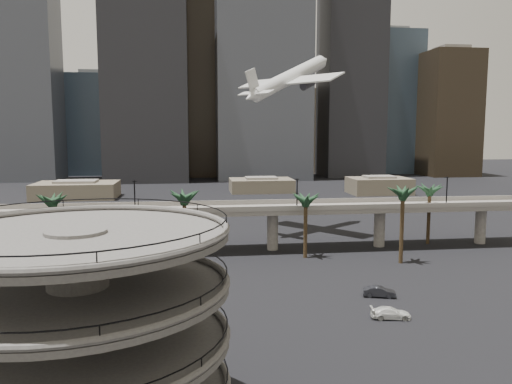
{
  "coord_description": "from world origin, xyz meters",
  "views": [
    {
      "loc": [
        -4.65,
        -40.59,
        23.28
      ],
      "look_at": [
        4.21,
        28.0,
        14.87
      ],
      "focal_mm": 35.0,
      "sensor_mm": 36.0,
      "label": 1
    }
  ],
  "objects": [
    {
      "name": "parking_ramp",
      "position": [
        -13.0,
        -4.0,
        9.84
      ],
      "size": [
        22.2,
        22.2,
        17.35
      ],
      "color": "#514D4B",
      "rests_on": "ground"
    },
    {
      "name": "overpass",
      "position": [
        0.0,
        55.0,
        7.34
      ],
      "size": [
        130.0,
        9.3,
        14.7
      ],
      "color": "slate",
      "rests_on": "ground"
    },
    {
      "name": "palm_trees",
      "position": [
        11.58,
        47.18,
        11.3
      ],
      "size": [
        76.4,
        18.4,
        14.0
      ],
      "color": "#41321B",
      "rests_on": "ground"
    },
    {
      "name": "low_buildings",
      "position": [
        6.89,
        142.3,
        2.86
      ],
      "size": [
        135.0,
        27.5,
        6.8
      ],
      "color": "#675A4C",
      "rests_on": "ground"
    },
    {
      "name": "skyline",
      "position": [
        15.12,
        217.08,
        49.87
      ],
      "size": [
        269.0,
        86.0,
        136.19
      ],
      "color": "gray",
      "rests_on": "ground"
    },
    {
      "name": "airborne_jet",
      "position": [
        17.78,
        73.24,
        35.34
      ],
      "size": [
        25.01,
        24.24,
        14.07
      ],
      "rotation": [
        0.0,
        -0.37,
        0.69
      ],
      "color": "silver",
      "rests_on": "ground"
    },
    {
      "name": "car_a",
      "position": [
        -8.64,
        20.38,
        0.81
      ],
      "size": [
        5.11,
        3.24,
        1.62
      ],
      "primitive_type": "imported",
      "rotation": [
        0.0,
        0.0,
        1.87
      ],
      "color": "#AC3118",
      "rests_on": "ground"
    },
    {
      "name": "car_b",
      "position": [
        21.42,
        24.9,
        0.75
      ],
      "size": [
        4.82,
        2.78,
        1.5
      ],
      "primitive_type": "imported",
      "rotation": [
        0.0,
        0.0,
        1.29
      ],
      "color": "#222227",
      "rests_on": "ground"
    },
    {
      "name": "car_c",
      "position": [
        19.76,
        16.83,
        0.72
      ],
      "size": [
        5.19,
        2.8,
        1.43
      ],
      "primitive_type": "imported",
      "rotation": [
        0.0,
        0.0,
        1.4
      ],
      "color": "silver",
      "rests_on": "ground"
    }
  ]
}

